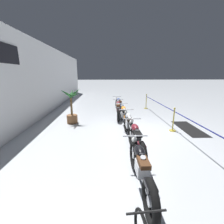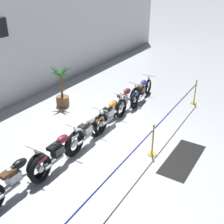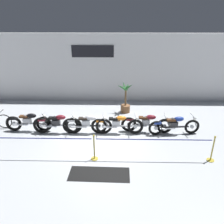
{
  "view_description": "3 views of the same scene",
  "coord_description": "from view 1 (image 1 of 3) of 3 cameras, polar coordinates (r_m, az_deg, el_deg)",
  "views": [
    {
      "loc": [
        -6.19,
        1.42,
        2.43
      ],
      "look_at": [
        -0.09,
        1.14,
        0.88
      ],
      "focal_mm": 24.0,
      "sensor_mm": 36.0,
      "label": 1
    },
    {
      "loc": [
        -6.89,
        -4.16,
        5.01
      ],
      "look_at": [
        0.55,
        0.32,
        0.69
      ],
      "focal_mm": 45.0,
      "sensor_mm": 36.0,
      "label": 2
    },
    {
      "loc": [
        0.68,
        -8.5,
        4.93
      ],
      "look_at": [
        0.48,
        0.75,
        1.0
      ],
      "focal_mm": 35.0,
      "sensor_mm": 36.0,
      "label": 3
    }
  ],
  "objects": [
    {
      "name": "motorcycle_black_0",
      "position": [
        3.46,
        10.9,
        -20.62
      ],
      "size": [
        2.21,
        0.62,
        0.96
      ],
      "color": "black",
      "rests_on": "ground"
    },
    {
      "name": "motorcycle_maroon_4",
      "position": [
        8.57,
        2.37,
        0.98
      ],
      "size": [
        2.39,
        0.62,
        0.94
      ],
      "color": "black",
      "rests_on": "ground"
    },
    {
      "name": "motorcycle_blue_5",
      "position": [
        9.79,
        2.73,
        2.68
      ],
      "size": [
        2.4,
        0.64,
        0.93
      ],
      "color": "black",
      "rests_on": "ground"
    },
    {
      "name": "floor_banner",
      "position": [
        7.77,
        27.26,
        -5.57
      ],
      "size": [
        2.12,
        0.87,
        0.01
      ],
      "primitive_type": "cube",
      "rotation": [
        0.0,
        0.0,
        -0.02
      ],
      "color": "black",
      "rests_on": "ground"
    },
    {
      "name": "back_wall",
      "position": [
        7.22,
        -33.99,
        9.29
      ],
      "size": [
        28.0,
        0.29,
        4.2
      ],
      "color": "white",
      "rests_on": "ground"
    },
    {
      "name": "stanchion_mid_left",
      "position": [
        7.05,
        22.25,
        -3.94
      ],
      "size": [
        0.28,
        0.28,
        1.05
      ],
      "color": "gold",
      "rests_on": "ground"
    },
    {
      "name": "stanchion_mid_right",
      "position": [
        11.06,
        12.87,
        3.13
      ],
      "size": [
        0.28,
        0.28,
        1.05
      ],
      "color": "gold",
      "rests_on": "ground"
    },
    {
      "name": "motorcycle_silver_2",
      "position": [
        5.95,
        6.44,
        -4.98
      ],
      "size": [
        2.3,
        0.62,
        0.96
      ],
      "color": "black",
      "rests_on": "ground"
    },
    {
      "name": "potted_palm_left_of_row",
      "position": [
        7.76,
        -15.14,
        1.26
      ],
      "size": [
        0.94,
        0.96,
        1.81
      ],
      "color": "brown",
      "rests_on": "ground"
    },
    {
      "name": "stanchion_far_left",
      "position": [
        5.86,
        27.78,
        -4.44
      ],
      "size": [
        8.75,
        0.28,
        1.05
      ],
      "color": "gold",
      "rests_on": "ground"
    },
    {
      "name": "motorcycle_orange_3",
      "position": [
        7.25,
        4.53,
        -1.47
      ],
      "size": [
        2.43,
        0.62,
        0.95
      ],
      "color": "black",
      "rests_on": "ground"
    },
    {
      "name": "motorcycle_maroon_1",
      "position": [
        4.68,
        9.06,
        -10.56
      ],
      "size": [
        2.28,
        0.62,
        0.97
      ],
      "color": "black",
      "rests_on": "ground"
    },
    {
      "name": "ground_plane",
      "position": [
        6.8,
        9.68,
        -6.87
      ],
      "size": [
        120.0,
        120.0,
        0.0
      ],
      "primitive_type": "plane",
      "color": "#B2B7BC"
    }
  ]
}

